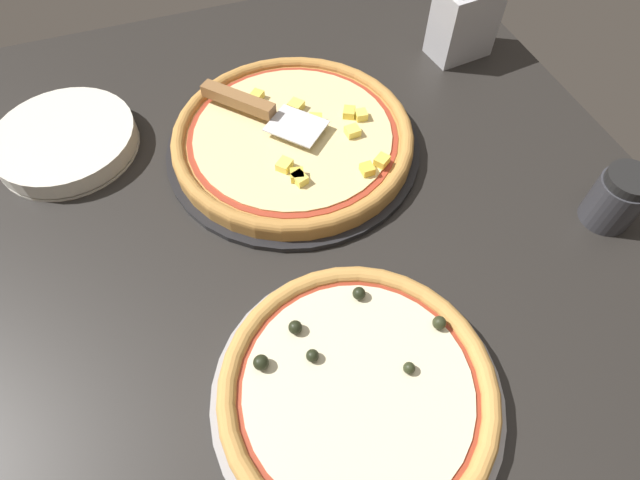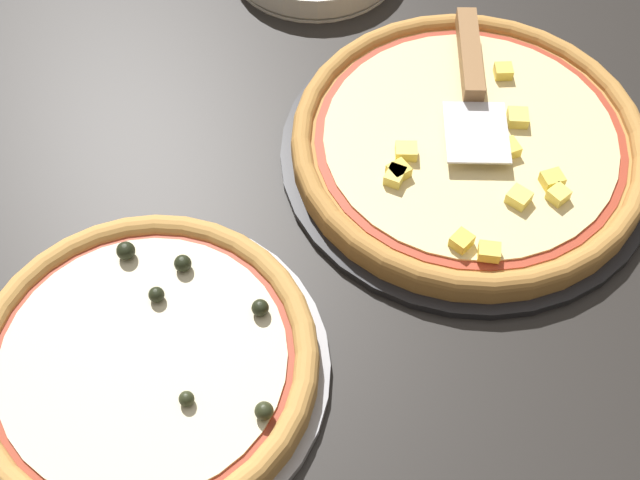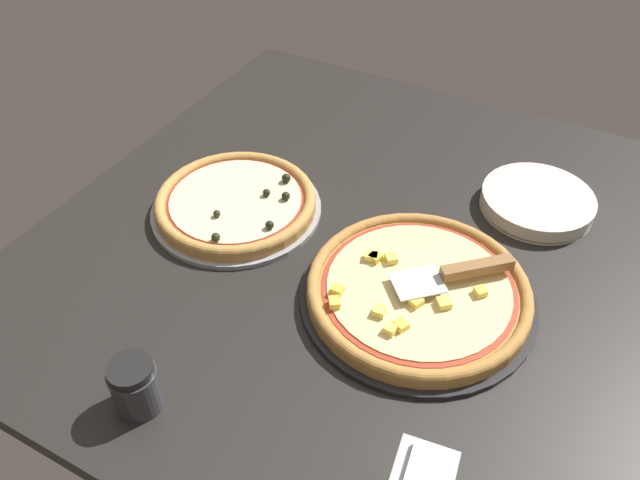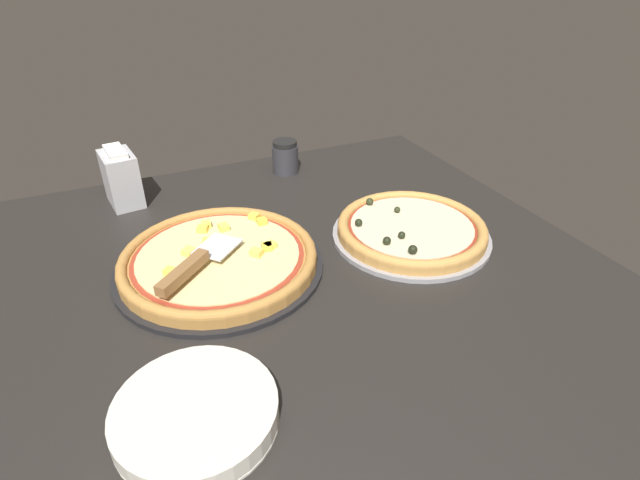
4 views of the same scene
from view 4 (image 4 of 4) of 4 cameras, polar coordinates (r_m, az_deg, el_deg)
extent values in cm
cube|color=black|center=(97.36, -1.51, -5.21)|extent=(121.24, 118.38, 3.60)
cylinder|color=black|center=(100.48, -11.37, -2.99)|extent=(40.79, 40.79, 1.00)
cylinder|color=#B77F3D|center=(99.65, -11.45, -2.28)|extent=(38.34, 38.34, 2.01)
torus|color=#B77F3D|center=(99.10, -11.52, -1.80)|extent=(38.34, 38.34, 2.13)
cylinder|color=#A33823|center=(99.06, -11.52, -1.76)|extent=(33.32, 33.32, 0.15)
cylinder|color=beige|center=(98.99, -11.53, -1.70)|extent=(31.44, 31.44, 0.40)
cube|color=#F9E05B|center=(98.86, -5.72, -0.63)|extent=(2.37, 2.69, 1.27)
cube|color=#F9E05B|center=(108.30, -12.85, 1.76)|extent=(1.98, 2.05, 1.27)
cube|color=yellow|center=(107.46, -6.66, 2.15)|extent=(1.83, 2.01, 1.27)
cube|color=#F4D64C|center=(94.97, -16.77, -3.49)|extent=(2.64, 2.65, 1.27)
cube|color=#F4D64C|center=(106.76, -13.28, 1.24)|extent=(2.62, 2.74, 1.27)
cube|color=#F4D64C|center=(109.54, -7.53, 2.69)|extent=(2.75, 2.66, 1.27)
cube|color=yellow|center=(98.55, -6.10, -0.77)|extent=(2.34, 2.38, 1.27)
cube|color=#F9E05B|center=(106.48, -10.95, 1.45)|extent=(2.25, 2.13, 1.27)
cube|color=#F9E05B|center=(99.77, -14.77, -1.30)|extent=(3.06, 3.06, 1.27)
cube|color=#F9E05B|center=(97.02, -7.29, -1.43)|extent=(2.95, 2.92, 1.27)
cube|color=#F4D64C|center=(101.88, -12.76, -0.27)|extent=(2.61, 2.48, 1.27)
cylinder|color=#939399|center=(110.29, 10.33, 0.52)|extent=(34.11, 34.11, 1.00)
cylinder|color=#C68E47|center=(109.60, 10.40, 1.13)|extent=(32.06, 32.06, 1.74)
torus|color=#C68E47|center=(109.17, 10.44, 1.52)|extent=(32.06, 32.06, 2.28)
cylinder|color=maroon|center=(109.13, 10.44, 1.55)|extent=(27.87, 27.87, 0.15)
cylinder|color=beige|center=(109.07, 10.45, 1.61)|extent=(26.29, 26.29, 0.40)
sphere|color=black|center=(98.78, 10.57, -1.08)|extent=(1.83, 1.83, 1.83)
sphere|color=black|center=(106.73, 4.44, 2.00)|extent=(1.64, 1.64, 1.64)
sphere|color=#282D19|center=(113.10, 8.82, 3.45)|extent=(1.40, 1.40, 1.40)
sphere|color=black|center=(103.45, 9.32, 0.57)|extent=(1.52, 1.52, 1.52)
sphere|color=black|center=(101.21, 7.54, 0.03)|extent=(1.69, 1.69, 1.69)
sphere|color=#282D19|center=(115.54, 5.71, 4.39)|extent=(1.68, 1.68, 1.68)
cube|color=silver|center=(98.69, -11.65, -0.73)|extent=(10.60, 10.71, 0.24)
cube|color=olive|center=(91.28, -15.37, -3.55)|extent=(10.35, 11.03, 2.00)
cylinder|color=silver|center=(73.72, -13.85, -19.36)|extent=(22.27, 22.27, 0.70)
cylinder|color=silver|center=(73.19, -13.92, -19.01)|extent=(22.27, 22.27, 0.70)
cylinder|color=silver|center=(72.66, -13.99, -18.66)|extent=(22.27, 22.27, 0.70)
cylinder|color=silver|center=(72.13, -14.07, -18.30)|extent=(22.27, 22.27, 0.70)
cylinder|color=silver|center=(71.61, -14.14, -17.94)|extent=(22.27, 22.27, 0.70)
cylinder|color=#333338|center=(138.77, -3.98, 9.21)|extent=(7.13, 7.13, 7.59)
cylinder|color=black|center=(137.13, -4.05, 10.95)|extent=(6.56, 6.56, 1.40)
cube|color=#B2B2B7|center=(129.35, -21.75, 6.49)|extent=(11.66, 8.39, 12.78)
cube|color=white|center=(126.80, -22.37, 9.33)|extent=(9.64, 5.03, 1.20)
camera|label=1|loc=(0.98, 26.67, 30.24)|focal=28.00mm
camera|label=2|loc=(1.35, 10.29, 39.37)|focal=50.00mm
camera|label=3|loc=(1.56, -32.41, 36.81)|focal=35.00mm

